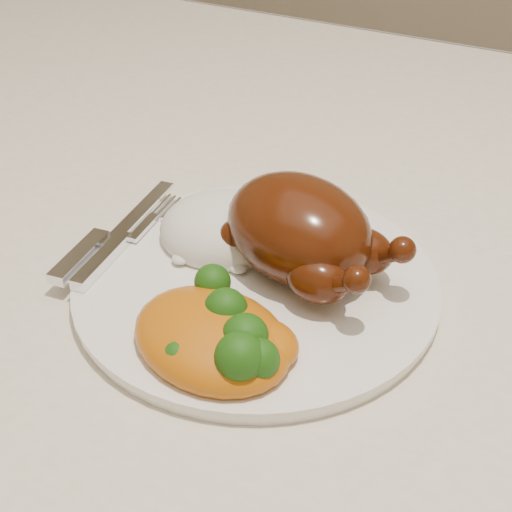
% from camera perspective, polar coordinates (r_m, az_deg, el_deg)
% --- Properties ---
extents(dining_table, '(1.60, 0.90, 0.76)m').
position_cam_1_polar(dining_table, '(0.71, 7.80, -4.33)').
color(dining_table, brown).
rests_on(dining_table, floor).
extents(tablecloth, '(1.73, 1.03, 0.18)m').
position_cam_1_polar(tablecloth, '(0.66, 8.30, 0.56)').
color(tablecloth, '#F2E4D0').
rests_on(tablecloth, dining_table).
extents(dinner_plate, '(0.29, 0.29, 0.01)m').
position_cam_1_polar(dinner_plate, '(0.55, 0.00, -2.19)').
color(dinner_plate, white).
rests_on(dinner_plate, tablecloth).
extents(roast_chicken, '(0.16, 0.13, 0.08)m').
position_cam_1_polar(roast_chicken, '(0.54, 3.67, 2.02)').
color(roast_chicken, '#4A1C08').
rests_on(roast_chicken, dinner_plate).
extents(rice_mound, '(0.13, 0.12, 0.06)m').
position_cam_1_polar(rice_mound, '(0.59, -2.57, 2.04)').
color(rice_mound, white).
rests_on(rice_mound, dinner_plate).
extents(mac_and_cheese, '(0.14, 0.12, 0.05)m').
position_cam_1_polar(mac_and_cheese, '(0.48, -2.82, -6.55)').
color(mac_and_cheese, orange).
rests_on(mac_and_cheese, dinner_plate).
extents(cutlery, '(0.04, 0.17, 0.01)m').
position_cam_1_polar(cutlery, '(0.59, -11.65, 1.00)').
color(cutlery, silver).
rests_on(cutlery, dinner_plate).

